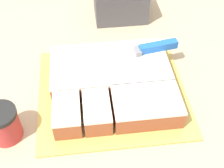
% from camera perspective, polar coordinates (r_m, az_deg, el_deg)
% --- Properties ---
extents(countertop, '(1.40, 1.10, 0.92)m').
position_cam_1_polar(countertop, '(1.26, -3.41, -13.97)').
color(countertop, tan).
rests_on(countertop, ground_plane).
extents(cake_board, '(0.39, 0.36, 0.01)m').
position_cam_1_polar(cake_board, '(0.85, 0.00, -1.45)').
color(cake_board, gold).
rests_on(cake_board, countertop).
extents(cake, '(0.32, 0.28, 0.06)m').
position_cam_1_polar(cake, '(0.83, 0.19, 0.14)').
color(cake, '#994C2D').
rests_on(cake, cake_board).
extents(knife, '(0.32, 0.08, 0.02)m').
position_cam_1_polar(knife, '(0.87, 5.72, 6.21)').
color(knife, silver).
rests_on(knife, cake).
extents(coffee_cup, '(0.08, 0.08, 0.09)m').
position_cam_1_polar(coffee_cup, '(0.77, -19.25, -6.94)').
color(coffee_cup, '#B23333').
rests_on(coffee_cup, countertop).
extents(storage_box, '(0.17, 0.14, 0.12)m').
position_cam_1_polar(storage_box, '(1.09, 1.53, 15.03)').
color(storage_box, '#47474C').
rests_on(storage_box, countertop).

